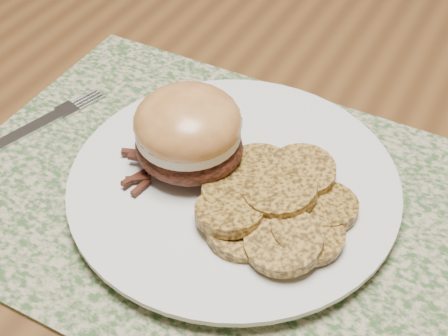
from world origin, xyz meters
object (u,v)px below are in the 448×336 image
(dining_table, at_px, (73,106))
(dinner_plate, at_px, (234,185))
(pork_sandwich, at_px, (188,132))
(fork, at_px, (30,129))

(dining_table, height_order, dinner_plate, dinner_plate)
(pork_sandwich, bearing_deg, fork, -170.32)
(fork, bearing_deg, pork_sandwich, 24.57)
(dining_table, xyz_separation_m, pork_sandwich, (0.23, -0.11, 0.13))
(dinner_plate, distance_m, pork_sandwich, 0.06)
(dining_table, height_order, pork_sandwich, pork_sandwich)
(dinner_plate, relative_size, pork_sandwich, 2.70)
(dining_table, bearing_deg, fork, -62.51)
(dinner_plate, bearing_deg, dining_table, 158.40)
(dining_table, distance_m, fork, 0.17)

